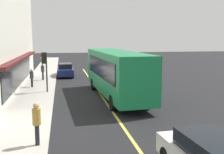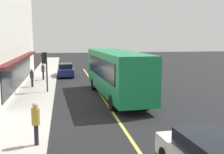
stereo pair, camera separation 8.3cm
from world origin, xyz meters
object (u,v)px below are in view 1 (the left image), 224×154
pedestrian_at_corner (37,120)px  car_maroon (112,72)px  bus (116,72)px  pedestrian_near_storefront (43,70)px  pedestrian_mid_block (32,76)px  traffic_light (44,63)px  car_navy (65,70)px

pedestrian_at_corner → car_maroon: bearing=-19.5°
bus → pedestrian_near_storefront: 10.79m
bus → pedestrian_at_corner: 10.23m
pedestrian_mid_block → car_maroon: bearing=-61.8°
traffic_light → car_maroon: 9.72m
bus → car_navy: bearing=16.4°
car_navy → pedestrian_near_storefront: pedestrian_near_storefront is taller
pedestrian_at_corner → pedestrian_near_storefront: bearing=2.8°
pedestrian_near_storefront → pedestrian_at_corner: pedestrian_at_corner is taller
traffic_light → pedestrian_near_storefront: 6.64m
car_navy → pedestrian_near_storefront: size_ratio=2.52×
traffic_light → car_maroon: bearing=-44.8°
traffic_light → pedestrian_mid_block: (2.49, 1.28, -1.42)m
pedestrian_near_storefront → pedestrian_at_corner: (-17.84, -0.88, 0.05)m
bus → car_navy: (12.20, 3.58, -1.24)m
bus → car_maroon: bearing=-8.4°
pedestrian_at_corner → pedestrian_mid_block: bearing=6.5°
traffic_light → pedestrian_near_storefront: (6.48, 0.58, -1.35)m
pedestrian_near_storefront → car_maroon: bearing=-87.6°
car_navy → pedestrian_at_corner: bearing=176.0°
car_navy → pedestrian_mid_block: size_ratio=2.67×
car_maroon → car_navy: 5.76m
car_maroon → traffic_light: bearing=135.2°
car_maroon → bus: bearing=171.6°
traffic_light → car_maroon: size_ratio=0.74×
car_maroon → pedestrian_mid_block: (-4.29, 8.01, 0.38)m
car_navy → pedestrian_at_corner: (-21.06, 1.47, 0.49)m
car_navy → pedestrian_mid_block: bearing=157.1°
car_maroon → car_navy: (2.92, 4.96, 0.00)m
car_maroon → car_navy: same height
pedestrian_near_storefront → pedestrian_mid_block: size_ratio=1.06×
pedestrian_near_storefront → pedestrian_mid_block: (-3.98, 0.70, -0.06)m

